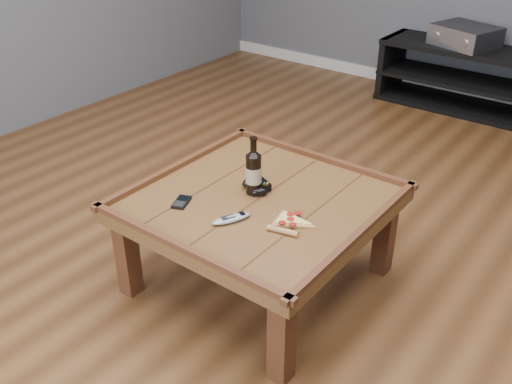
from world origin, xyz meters
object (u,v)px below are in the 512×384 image
Objects in this scene: remote_control at (231,218)px; av_receiver at (465,36)px; coffee_table at (260,210)px; media_console at (470,80)px; game_controller at (257,186)px; beer_bottle at (254,171)px; smartphone at (181,202)px; pizza_slice at (289,222)px.

remote_control is 2.96m from av_receiver.
media_console reaches higher than coffee_table.
media_console reaches higher than game_controller.
beer_bottle is 0.34m from smartphone.
smartphone is at bearing -74.38° from av_receiver.
pizza_slice is at bearing -65.27° from av_receiver.
remote_control is (0.26, 0.02, 0.01)m from smartphone.
av_receiver is at bearing 91.97° from coffee_table.
game_controller is 0.61× the size of pizza_slice.
media_console reaches higher than smartphone.
pizza_slice is (0.22, -0.09, 0.07)m from coffee_table.
media_console is 2.86m from pizza_slice.
remote_control is (0.07, -0.27, -0.01)m from game_controller.
smartphone is (-0.19, -0.26, -0.10)m from beer_bottle.
beer_bottle is at bearing 143.73° from pizza_slice.
remote_control reaches higher than pizza_slice.
media_console is at bearing 63.15° from smartphone.
media_console is at bearing 21.69° from av_receiver.
av_receiver reaches higher than media_console.
media_console is at bearing 88.93° from beer_bottle.
media_console is 8.96× the size of game_controller.
game_controller is at bearing -70.72° from av_receiver.
media_console reaches higher than remote_control.
av_receiver is at bearing 83.19° from pizza_slice.
av_receiver is at bearing 90.92° from beer_bottle.
remote_control is (0.02, -0.22, 0.07)m from coffee_table.
beer_bottle is 1.71× the size of game_controller.
game_controller is at bearing 34.96° from smartphone.
beer_bottle is 2.27× the size of smartphone.
beer_bottle reaches higher than coffee_table.
media_console is 11.92× the size of smartphone.
game_controller is 1.33× the size of smartphone.
beer_bottle reaches higher than remote_control.
beer_bottle is at bearing 31.88° from smartphone.
pizza_slice is (0.27, -0.12, -0.10)m from beer_bottle.
coffee_table is 1.94× the size of av_receiver.
media_console is 3.01m from smartphone.
pizza_slice is 0.48× the size of av_receiver.
media_console is 5.26× the size of beer_bottle.
pizza_slice is 0.24m from remote_control.
beer_bottle reaches higher than pizza_slice.
remote_control is (-0.20, -0.12, 0.00)m from pizza_slice.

